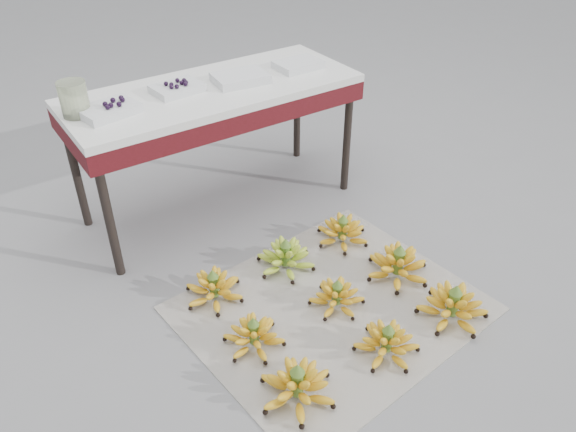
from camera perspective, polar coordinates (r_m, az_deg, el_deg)
ground at (r=2.58m, az=2.19°, el=-9.85°), size 60.00×60.00×0.00m
newspaper_mat at (r=2.61m, az=4.42°, el=-9.33°), size 1.35×1.17×0.01m
bunch_front_left at (r=2.23m, az=0.94°, el=-16.88°), size 0.30×0.30×0.18m
bunch_front_center at (r=2.41m, az=10.00°, el=-12.58°), size 0.33×0.33×0.16m
bunch_front_right at (r=2.62m, az=16.38°, el=-8.80°), size 0.32×0.32×0.19m
bunch_mid_left at (r=2.41m, az=-3.48°, el=-12.04°), size 0.30×0.30×0.16m
bunch_mid_center at (r=2.58m, az=4.98°, el=-8.17°), size 0.31×0.31×0.15m
bunch_mid_right at (r=2.77m, az=11.10°, el=-4.94°), size 0.40×0.40×0.19m
bunch_back_left at (r=2.63m, az=-7.53°, el=-7.31°), size 0.34×0.34×0.17m
bunch_back_center at (r=2.77m, az=-0.23°, el=-4.24°), size 0.33×0.33×0.18m
bunch_back_right at (r=2.96m, az=5.56°, el=-1.61°), size 0.33×0.33×0.17m
vendor_table at (r=2.99m, az=-7.54°, el=11.42°), size 1.51×0.60×0.73m
tray_far_left at (r=2.74m, az=-17.74°, el=10.27°), size 0.29×0.23×0.07m
tray_left at (r=2.91m, az=-11.21°, el=12.64°), size 0.25×0.20×0.06m
tray_right at (r=2.99m, az=-4.87°, el=13.79°), size 0.29×0.23×0.04m
tray_far_right at (r=3.17m, az=1.04°, el=15.12°), size 0.25×0.18×0.04m
glass_jar at (r=2.75m, az=-20.92°, el=11.05°), size 0.15×0.15×0.16m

